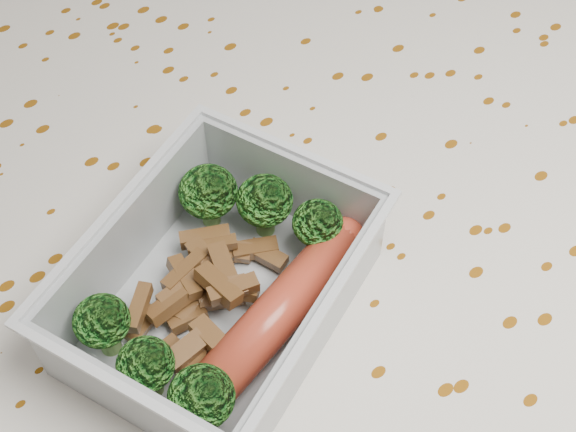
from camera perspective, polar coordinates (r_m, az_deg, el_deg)
dining_table at (r=0.55m, az=-0.40°, el=-7.74°), size 1.40×0.90×0.75m
tablecloth at (r=0.51m, az=-0.43°, el=-4.99°), size 1.46×0.96×0.19m
lunch_container at (r=0.44m, az=-4.87°, el=-5.48°), size 0.20×0.18×0.06m
broccoli_florets at (r=0.43m, az=-5.51°, el=-4.16°), size 0.15×0.13×0.04m
meat_pile at (r=0.44m, az=-5.97°, el=-5.28°), size 0.10×0.08×0.03m
sausage at (r=0.43m, az=-0.75°, el=-6.95°), size 0.14×0.05×0.03m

